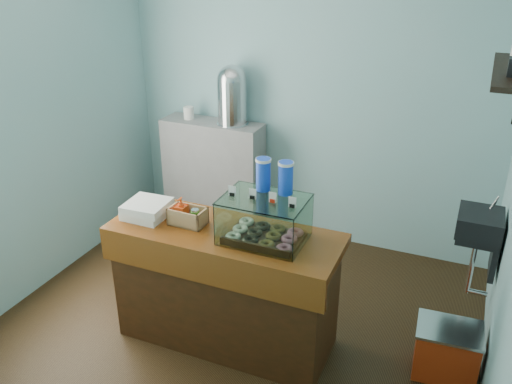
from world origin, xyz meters
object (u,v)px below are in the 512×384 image
at_px(counter, 226,286).
at_px(coffee_urn, 232,94).
at_px(display_case, 267,214).
at_px(red_cooler, 447,351).

bearing_deg(counter, coffee_urn, 113.34).
distance_m(counter, display_case, 0.68).
relative_size(counter, display_case, 2.96).
bearing_deg(coffee_urn, display_case, -57.73).
xyz_separation_m(counter, display_case, (0.29, 0.04, 0.61)).
xyz_separation_m(counter, red_cooler, (1.51, 0.26, -0.27)).
bearing_deg(display_case, counter, -172.78).
distance_m(display_case, coffee_urn, 1.86).
relative_size(counter, coffee_urn, 2.86).
height_order(display_case, red_cooler, display_case).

